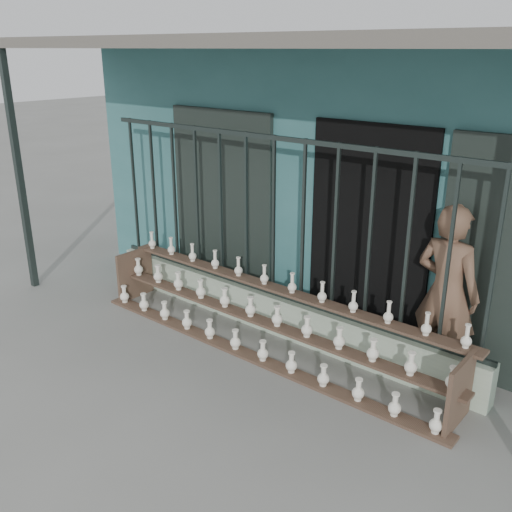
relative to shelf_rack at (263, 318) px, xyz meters
The scene contains 6 objects.
ground 0.97m from the shelf_rack, 101.93° to the right, with size 60.00×60.00×0.00m, color slate.
workshop_building 3.58m from the shelf_rack, 93.12° to the left, with size 7.40×6.60×3.21m.
parapet_wall 0.47m from the shelf_rack, 114.28° to the left, with size 5.00×0.20×0.45m, color #B6CCAF.
security_fence 1.09m from the shelf_rack, 114.28° to the left, with size 5.00×0.04×1.80m.
shelf_rack is the anchor object (origin of this frame).
elderly_woman 1.90m from the shelf_rack, 22.38° to the left, with size 0.65×0.43×1.78m, color brown.
Camera 1 is at (3.64, -3.42, 3.10)m, focal length 40.00 mm.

